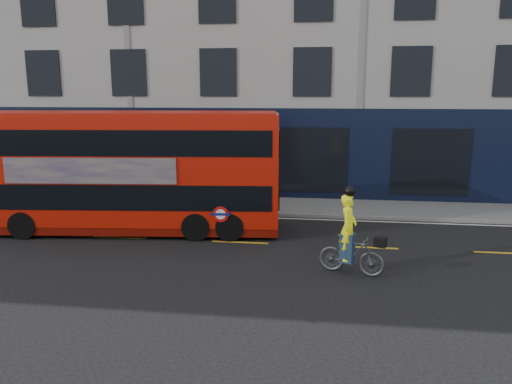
# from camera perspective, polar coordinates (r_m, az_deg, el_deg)

# --- Properties ---
(ground) EXTENTS (120.00, 120.00, 0.00)m
(ground) POSITION_cam_1_polar(r_m,az_deg,el_deg) (14.39, 13.21, -8.02)
(ground) COLOR black
(ground) RESTS_ON ground
(pavement) EXTENTS (60.00, 3.00, 0.12)m
(pavement) POSITION_cam_1_polar(r_m,az_deg,el_deg) (20.60, 11.57, -1.84)
(pavement) COLOR slate
(pavement) RESTS_ON ground
(kerb) EXTENTS (60.00, 0.12, 0.13)m
(kerb) POSITION_cam_1_polar(r_m,az_deg,el_deg) (19.14, 11.85, -2.86)
(kerb) COLOR gray
(kerb) RESTS_ON ground
(building_terrace) EXTENTS (50.00, 10.07, 15.00)m
(building_terrace) POSITION_cam_1_polar(r_m,az_deg,el_deg) (26.64, 11.32, 17.24)
(building_terrace) COLOR #A6A29C
(building_terrace) RESTS_ON ground
(road_edge_line) EXTENTS (58.00, 0.10, 0.01)m
(road_edge_line) POSITION_cam_1_polar(r_m,az_deg,el_deg) (18.87, 11.91, -3.26)
(road_edge_line) COLOR silver
(road_edge_line) RESTS_ON ground
(lane_dashes) EXTENTS (58.00, 0.12, 0.01)m
(lane_dashes) POSITION_cam_1_polar(r_m,az_deg,el_deg) (15.80, 12.71, -6.20)
(lane_dashes) COLOR gold
(lane_dashes) RESTS_ON ground
(bus) EXTENTS (10.24, 3.27, 4.06)m
(bus) POSITION_cam_1_polar(r_m,az_deg,el_deg) (17.27, -14.16, 2.31)
(bus) COLOR red
(bus) RESTS_ON ground
(cyclist) EXTENTS (1.81, 0.98, 2.35)m
(cyclist) POSITION_cam_1_polar(r_m,az_deg,el_deg) (13.30, 10.73, -5.95)
(cyclist) COLOR #4A4D4F
(cyclist) RESTS_ON ground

